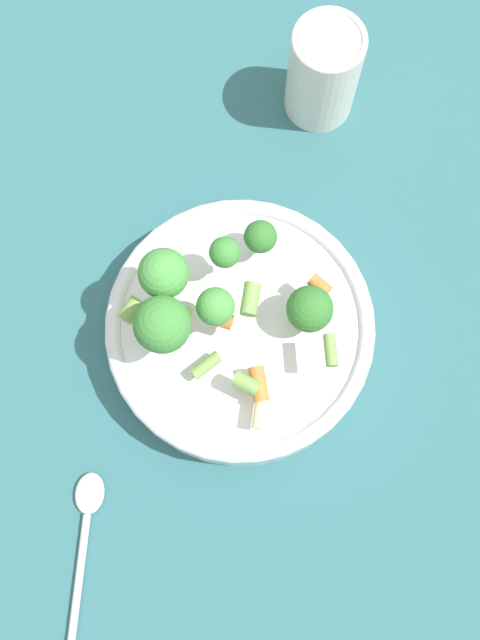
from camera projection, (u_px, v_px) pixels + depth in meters
The scene contains 5 objects.
ground_plane at pixel (240, 337), 0.70m from camera, with size 3.00×3.00×0.00m, color #2D6066.
bowl at pixel (240, 331), 0.67m from camera, with size 0.24×0.24×0.05m.
pasta_salad at pixel (213, 301), 0.61m from camera, with size 0.18×0.15×0.08m.
cup at pixel (324, 72), 0.70m from camera, with size 0.07×0.07×0.11m.
spoon at pixel (83, 544), 0.65m from camera, with size 0.12×0.17×0.01m.
Camera 1 is at (-0.09, 0.12, 0.68)m, focal length 42.00 mm.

